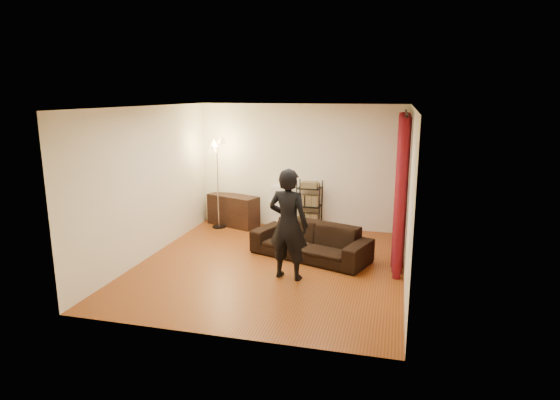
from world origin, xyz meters
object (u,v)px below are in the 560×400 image
(person, at_px, (288,224))
(wire_shelf, at_px, (309,206))
(floor_lamp, at_px, (218,184))
(media_cabinet, at_px, (233,210))
(storage_boxes, at_px, (280,207))
(sofa, at_px, (310,241))

(person, bearing_deg, wire_shelf, -77.02)
(person, bearing_deg, floor_lamp, -39.40)
(wire_shelf, bearing_deg, floor_lamp, -178.31)
(media_cabinet, relative_size, wire_shelf, 1.09)
(media_cabinet, xyz_separation_m, floor_lamp, (-0.26, -0.24, 0.64))
(person, xyz_separation_m, floor_lamp, (-2.16, 2.46, 0.09))
(person, relative_size, floor_lamp, 0.91)
(media_cabinet, height_order, storage_boxes, storage_boxes)
(wire_shelf, height_order, floor_lamp, floor_lamp)
(sofa, distance_m, storage_boxes, 2.03)
(storage_boxes, bearing_deg, media_cabinet, -175.46)
(person, distance_m, wire_shelf, 2.77)
(floor_lamp, bearing_deg, wire_shelf, 8.20)
(sofa, xyz_separation_m, storage_boxes, (-1.00, 1.75, 0.17))
(storage_boxes, bearing_deg, floor_lamp, -166.45)
(sofa, bearing_deg, person, -80.18)
(sofa, relative_size, person, 1.19)
(media_cabinet, xyz_separation_m, storage_boxes, (1.07, 0.08, 0.13))
(person, xyz_separation_m, media_cabinet, (-1.90, 2.69, -0.55))
(person, height_order, media_cabinet, person)
(wire_shelf, distance_m, floor_lamp, 2.05)
(media_cabinet, height_order, wire_shelf, wire_shelf)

